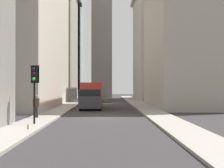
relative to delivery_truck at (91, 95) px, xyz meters
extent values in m
plane|color=#302D30|center=(-8.55, -1.40, -1.46)|extent=(135.00, 135.00, 0.00)
cube|color=gray|center=(-8.55, 3.10, -1.39)|extent=(90.00, 2.20, 0.14)
cube|color=gray|center=(-8.55, -5.90, -1.39)|extent=(90.00, 2.20, 0.14)
cube|color=#B7B2A5|center=(21.29, -12.00, 9.11)|extent=(15.09, 10.00, 21.14)
cube|color=#A8A091|center=(2.80, -12.00, 8.53)|extent=(15.05, 10.00, 19.97)
cube|color=beige|center=(3.00, 9.20, 7.89)|extent=(19.34, 10.00, 18.70)
cube|color=#A8A091|center=(23.04, 9.20, 10.34)|extent=(15.87, 10.00, 23.60)
cube|color=gray|center=(31.50, -0.52, 10.65)|extent=(4.33, 4.33, 24.23)
cube|color=red|center=(0.91, 0.00, 0.08)|extent=(4.60, 2.25, 2.60)
cube|color=#38383D|center=(-2.29, 0.00, -0.27)|extent=(1.90, 2.25, 1.90)
cube|color=black|center=(-2.29, 0.00, 0.33)|extent=(1.92, 2.09, 0.64)
cylinder|color=black|center=(-2.29, -0.99, -1.02)|extent=(0.88, 0.28, 0.88)
cylinder|color=black|center=(-2.29, 0.98, -1.02)|extent=(0.88, 0.28, 0.88)
cylinder|color=black|center=(2.31, -0.99, -1.02)|extent=(0.88, 0.28, 0.88)
cylinder|color=black|center=(2.31, 0.98, -1.02)|extent=(0.88, 0.28, 0.88)
cube|color=maroon|center=(13.60, 0.00, -0.93)|extent=(4.30, 1.78, 0.70)
cube|color=black|center=(13.80, 0.00, -0.31)|extent=(2.10, 1.58, 0.54)
cylinder|color=black|center=(12.25, -0.78, -1.14)|extent=(0.64, 0.22, 0.64)
cylinder|color=black|center=(12.25, 0.78, -1.14)|extent=(0.64, 0.22, 0.64)
cylinder|color=black|center=(14.95, -0.78, -1.14)|extent=(0.64, 0.22, 0.64)
cylinder|color=black|center=(14.95, 0.78, -1.14)|extent=(0.64, 0.22, 0.64)
cylinder|color=black|center=(-13.77, 2.77, -0.01)|extent=(0.12, 0.12, 2.62)
cube|color=black|center=(-13.77, 2.77, 1.75)|extent=(0.28, 0.32, 0.90)
cube|color=black|center=(-13.61, 2.77, 1.75)|extent=(0.03, 0.52, 1.10)
sphere|color=black|center=(-13.93, 2.77, 2.05)|extent=(0.20, 0.20, 0.20)
sphere|color=black|center=(-13.93, 2.77, 1.75)|extent=(0.20, 0.20, 0.20)
sphere|color=green|center=(-13.93, 2.77, 1.45)|extent=(0.20, 0.20, 0.20)
cylinder|color=#33333D|center=(-10.18, 3.44, -0.90)|extent=(0.16, 0.16, 0.83)
cylinder|color=#33333D|center=(-10.18, 3.61, -0.90)|extent=(0.16, 0.16, 0.83)
cube|color=#4C3828|center=(-10.18, 3.52, -0.19)|extent=(0.26, 0.44, 0.60)
sphere|color=#936B4C|center=(-10.18, 3.52, 0.26)|extent=(0.22, 0.22, 0.22)
cylinder|color=brown|center=(-15.98, 2.55, -1.22)|extent=(0.07, 0.07, 0.20)
cylinder|color=brown|center=(-15.98, 2.55, -1.08)|extent=(0.03, 0.03, 0.07)
camera|label=1|loc=(-31.88, -1.75, 1.00)|focal=47.00mm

